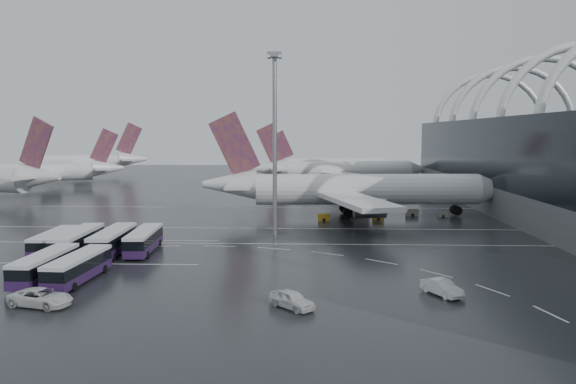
{
  "coord_description": "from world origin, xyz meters",
  "views": [
    {
      "loc": [
        4.2,
        -86.16,
        16.84
      ],
      "look_at": [
        0.66,
        7.35,
        7.0
      ],
      "focal_mm": 35.0,
      "sensor_mm": 36.0,
      "label": 1
    }
  ],
  "objects_px": {
    "airliner_gate_c": "(330,165)",
    "gse_cart_belly_e": "(355,210)",
    "gse_cart_belly_c": "(324,217)",
    "bus_row_near_b": "(78,241)",
    "floodlight_mast": "(275,121)",
    "gse_cart_belly_a": "(378,216)",
    "bus_row_far_c": "(78,267)",
    "jet_remote_mid": "(56,172)",
    "van_curve_b": "(292,299)",
    "gse_cart_belly_d": "(443,214)",
    "bus_row_near_a": "(54,241)",
    "bus_row_far_b": "(45,265)",
    "bus_row_near_d": "(144,240)",
    "gse_cart_belly_b": "(412,213)",
    "van_curve_c": "(442,287)",
    "airliner_main": "(352,190)",
    "jet_remote_far": "(85,163)",
    "bus_row_near_c": "(113,241)",
    "airliner_gate_b": "(339,171)",
    "van_curve_a": "(41,298)"
  },
  "relations": [
    {
      "from": "van_curve_a",
      "to": "van_curve_b",
      "type": "bearing_deg",
      "value": -75.24
    },
    {
      "from": "van_curve_c",
      "to": "bus_row_far_c",
      "type": "bearing_deg",
      "value": 146.32
    },
    {
      "from": "van_curve_c",
      "to": "gse_cart_belly_c",
      "type": "bearing_deg",
      "value": 74.58
    },
    {
      "from": "bus_row_near_a",
      "to": "van_curve_c",
      "type": "relative_size",
      "value": 2.4
    },
    {
      "from": "bus_row_near_d",
      "to": "van_curve_b",
      "type": "distance_m",
      "value": 33.18
    },
    {
      "from": "jet_remote_mid",
      "to": "bus_row_near_a",
      "type": "distance_m",
      "value": 103.73
    },
    {
      "from": "bus_row_near_d",
      "to": "gse_cart_belly_b",
      "type": "xyz_separation_m",
      "value": [
        44.5,
        36.59,
        -1.06
      ]
    },
    {
      "from": "bus_row_far_c",
      "to": "gse_cart_belly_c",
      "type": "bearing_deg",
      "value": -29.82
    },
    {
      "from": "floodlight_mast",
      "to": "gse_cart_belly_c",
      "type": "height_order",
      "value": "floodlight_mast"
    },
    {
      "from": "airliner_gate_c",
      "to": "bus_row_far_b",
      "type": "height_order",
      "value": "airliner_gate_c"
    },
    {
      "from": "jet_remote_mid",
      "to": "jet_remote_far",
      "type": "bearing_deg",
      "value": -101.06
    },
    {
      "from": "bus_row_near_c",
      "to": "bus_row_near_b",
      "type": "bearing_deg",
      "value": 92.61
    },
    {
      "from": "airliner_gate_b",
      "to": "gse_cart_belly_a",
      "type": "xyz_separation_m",
      "value": [
        4.11,
        -65.7,
        -4.39
      ]
    },
    {
      "from": "bus_row_near_a",
      "to": "gse_cart_belly_b",
      "type": "relative_size",
      "value": 4.96
    },
    {
      "from": "gse_cart_belly_d",
      "to": "gse_cart_belly_a",
      "type": "bearing_deg",
      "value": -163.8
    },
    {
      "from": "jet_remote_far",
      "to": "gse_cart_belly_c",
      "type": "bearing_deg",
      "value": 107.9
    },
    {
      "from": "jet_remote_mid",
      "to": "gse_cart_belly_b",
      "type": "bearing_deg",
      "value": 128.82
    },
    {
      "from": "gse_cart_belly_c",
      "to": "jet_remote_mid",
      "type": "bearing_deg",
      "value": 142.02
    },
    {
      "from": "van_curve_b",
      "to": "airliner_main",
      "type": "bearing_deg",
      "value": 35.64
    },
    {
      "from": "jet_remote_far",
      "to": "van_curve_c",
      "type": "xyz_separation_m",
      "value": [
        100.64,
        -155.99,
        -4.62
      ]
    },
    {
      "from": "airliner_gate_b",
      "to": "van_curve_b",
      "type": "height_order",
      "value": "airliner_gate_b"
    },
    {
      "from": "airliner_gate_c",
      "to": "airliner_main",
      "type": "bearing_deg",
      "value": -103.5
    },
    {
      "from": "jet_remote_mid",
      "to": "bus_row_near_a",
      "type": "height_order",
      "value": "jet_remote_mid"
    },
    {
      "from": "bus_row_near_d",
      "to": "bus_row_near_c",
      "type": "bearing_deg",
      "value": 105.64
    },
    {
      "from": "jet_remote_mid",
      "to": "floodlight_mast",
      "type": "relative_size",
      "value": 1.38
    },
    {
      "from": "airliner_gate_c",
      "to": "van_curve_a",
      "type": "distance_m",
      "value": 167.18
    },
    {
      "from": "airliner_gate_c",
      "to": "gse_cart_belly_e",
      "type": "bearing_deg",
      "value": -102.8
    },
    {
      "from": "airliner_gate_c",
      "to": "bus_row_near_d",
      "type": "distance_m",
      "value": 141.83
    },
    {
      "from": "airliner_gate_c",
      "to": "bus_row_near_c",
      "type": "xyz_separation_m",
      "value": [
        -35.4,
        -139.67,
        -2.64
      ]
    },
    {
      "from": "gse_cart_belly_a",
      "to": "bus_row_far_c",
      "type": "bearing_deg",
      "value": -129.76
    },
    {
      "from": "bus_row_near_a",
      "to": "gse_cart_belly_e",
      "type": "xyz_separation_m",
      "value": [
        45.79,
        41.51,
        -1.08
      ]
    },
    {
      "from": "airliner_gate_b",
      "to": "jet_remote_mid",
      "type": "distance_m",
      "value": 88.39
    },
    {
      "from": "airliner_gate_b",
      "to": "gse_cart_belly_e",
      "type": "xyz_separation_m",
      "value": [
        0.39,
        -56.93,
        -4.42
      ]
    },
    {
      "from": "airliner_gate_c",
      "to": "gse_cart_belly_c",
      "type": "xyz_separation_m",
      "value": [
        -5.08,
        -108.71,
        -3.85
      ]
    },
    {
      "from": "jet_remote_far",
      "to": "bus_row_near_d",
      "type": "relative_size",
      "value": 3.63
    },
    {
      "from": "van_curve_b",
      "to": "gse_cart_belly_d",
      "type": "xyz_separation_m",
      "value": [
        28.67,
        60.66,
        -0.35
      ]
    },
    {
      "from": "airliner_main",
      "to": "bus_row_near_a",
      "type": "xyz_separation_m",
      "value": [
        -44.63,
        -36.76,
        -3.67
      ]
    },
    {
      "from": "gse_cart_belly_c",
      "to": "jet_remote_far",
      "type": "bearing_deg",
      "value": 130.13
    },
    {
      "from": "floodlight_mast",
      "to": "jet_remote_mid",
      "type": "bearing_deg",
      "value": 132.89
    },
    {
      "from": "floodlight_mast",
      "to": "gse_cart_belly_c",
      "type": "distance_m",
      "value": 25.02
    },
    {
      "from": "gse_cart_belly_c",
      "to": "bus_row_near_b",
      "type": "bearing_deg",
      "value": -138.24
    },
    {
      "from": "gse_cart_belly_d",
      "to": "floodlight_mast",
      "type": "bearing_deg",
      "value": -147.2
    },
    {
      "from": "van_curve_a",
      "to": "gse_cart_belly_d",
      "type": "height_order",
      "value": "van_curve_a"
    },
    {
      "from": "bus_row_near_d",
      "to": "bus_row_far_b",
      "type": "relative_size",
      "value": 1.04
    },
    {
      "from": "bus_row_near_a",
      "to": "gse_cart_belly_c",
      "type": "xyz_separation_m",
      "value": [
        38.87,
        30.56,
        -1.0
      ]
    },
    {
      "from": "bus_row_near_b",
      "to": "gse_cart_belly_c",
      "type": "distance_m",
      "value": 47.11
    },
    {
      "from": "jet_remote_far",
      "to": "gse_cart_belly_d",
      "type": "bearing_deg",
      "value": 116.4
    },
    {
      "from": "bus_row_near_d",
      "to": "van_curve_c",
      "type": "xyz_separation_m",
      "value": [
        37.34,
        -20.09,
        -0.89
      ]
    },
    {
      "from": "bus_row_near_a",
      "to": "van_curve_a",
      "type": "xyz_separation_m",
      "value": [
        9.85,
        -24.35,
        -0.76
      ]
    },
    {
      "from": "floodlight_mast",
      "to": "gse_cart_belly_a",
      "type": "xyz_separation_m",
      "value": [
        19.2,
        17.16,
        -18.18
      ]
    }
  ]
}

